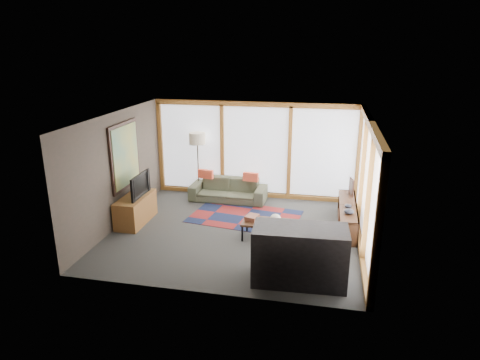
% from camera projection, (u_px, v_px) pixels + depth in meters
% --- Properties ---
extents(ground, '(5.50, 5.50, 0.00)m').
position_uv_depth(ground, '(236.00, 232.00, 9.58)').
color(ground, '#292927').
rests_on(ground, ground).
extents(room_envelope, '(5.52, 5.02, 2.62)m').
position_uv_depth(room_envelope, '(263.00, 160.00, 9.54)').
color(room_envelope, '#3A342C').
rests_on(room_envelope, ground).
extents(rug, '(2.78, 2.00, 0.01)m').
position_uv_depth(rug, '(245.00, 216.00, 10.43)').
color(rug, maroon).
rests_on(rug, ground).
extents(sofa, '(2.04, 0.84, 0.59)m').
position_uv_depth(sofa, '(228.00, 190.00, 11.43)').
color(sofa, '#3C402D').
rests_on(sofa, ground).
extents(pillow_left, '(0.43, 0.19, 0.23)m').
position_uv_depth(pillow_left, '(206.00, 174.00, 11.41)').
color(pillow_left, '#D24A2F').
rests_on(pillow_left, sofa).
extents(pillow_right, '(0.42, 0.16, 0.22)m').
position_uv_depth(pillow_right, '(251.00, 177.00, 11.17)').
color(pillow_right, '#D24A2F').
rests_on(pillow_right, sofa).
extents(floor_lamp, '(0.44, 0.44, 1.76)m').
position_uv_depth(floor_lamp, '(198.00, 164.00, 11.67)').
color(floor_lamp, black).
rests_on(floor_lamp, ground).
extents(coffee_table, '(1.17, 0.60, 0.39)m').
position_uv_depth(coffee_table, '(269.00, 230.00, 9.21)').
color(coffee_table, black).
rests_on(coffee_table, ground).
extents(book_stack, '(0.30, 0.35, 0.10)m').
position_uv_depth(book_stack, '(252.00, 218.00, 9.25)').
color(book_stack, brown).
rests_on(book_stack, coffee_table).
extents(vase, '(0.24, 0.24, 0.20)m').
position_uv_depth(vase, '(275.00, 219.00, 9.07)').
color(vase, silver).
rests_on(vase, coffee_table).
extents(bookshelf, '(0.39, 2.13, 0.53)m').
position_uv_depth(bookshelf, '(347.00, 216.00, 9.79)').
color(bookshelf, black).
rests_on(bookshelf, ground).
extents(bowl_a, '(0.26, 0.26, 0.11)m').
position_uv_depth(bowl_a, '(349.00, 211.00, 9.19)').
color(bowl_a, black).
rests_on(bowl_a, bookshelf).
extents(bowl_b, '(0.19, 0.19, 0.08)m').
position_uv_depth(bowl_b, '(348.00, 206.00, 9.54)').
color(bowl_b, black).
rests_on(bowl_b, bookshelf).
extents(shelf_picture, '(0.11, 0.31, 0.41)m').
position_uv_depth(shelf_picture, '(351.00, 187.00, 10.29)').
color(shelf_picture, black).
rests_on(shelf_picture, bookshelf).
extents(tv_console, '(0.53, 1.28, 0.64)m').
position_uv_depth(tv_console, '(136.00, 209.00, 10.02)').
color(tv_console, brown).
rests_on(tv_console, ground).
extents(television, '(0.13, 0.95, 0.55)m').
position_uv_depth(television, '(137.00, 185.00, 9.86)').
color(television, black).
rests_on(television, tv_console).
extents(bar_counter, '(1.66, 0.84, 1.03)m').
position_uv_depth(bar_counter, '(300.00, 255.00, 7.45)').
color(bar_counter, black).
rests_on(bar_counter, ground).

